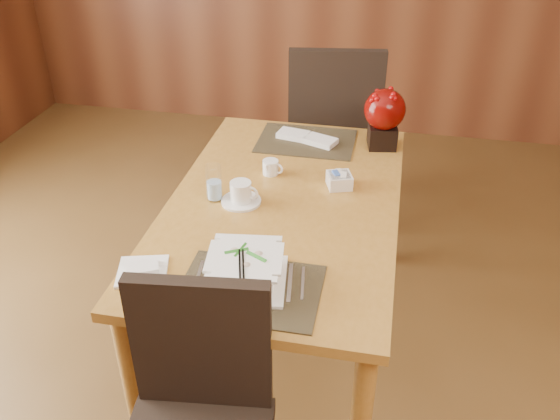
% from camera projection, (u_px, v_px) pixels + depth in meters
% --- Properties ---
extents(dining_table, '(0.90, 1.50, 0.75)m').
position_uv_depth(dining_table, '(284.00, 222.00, 2.39)').
color(dining_table, '#B37E31').
rests_on(dining_table, ground).
extents(placemat_near, '(0.45, 0.33, 0.01)m').
position_uv_depth(placemat_near, '(250.00, 289.00, 1.88)').
color(placemat_near, black).
rests_on(placemat_near, dining_table).
extents(placemat_far, '(0.45, 0.33, 0.01)m').
position_uv_depth(placemat_far, '(306.00, 141.00, 2.79)').
color(placemat_far, black).
rests_on(placemat_far, dining_table).
extents(soup_setting, '(0.29, 0.29, 0.11)m').
position_uv_depth(soup_setting, '(245.00, 270.00, 1.89)').
color(soup_setting, white).
rests_on(soup_setting, dining_table).
extents(coffee_cup, '(0.16, 0.16, 0.09)m').
position_uv_depth(coffee_cup, '(241.00, 194.00, 2.31)').
color(coffee_cup, white).
rests_on(coffee_cup, dining_table).
extents(water_glass, '(0.08, 0.08, 0.15)m').
position_uv_depth(water_glass, '(214.00, 183.00, 2.32)').
color(water_glass, white).
rests_on(water_glass, dining_table).
extents(creamer_jug, '(0.11, 0.11, 0.06)m').
position_uv_depth(creamer_jug, '(271.00, 167.00, 2.51)').
color(creamer_jug, white).
rests_on(creamer_jug, dining_table).
extents(sugar_caddy, '(0.12, 0.12, 0.06)m').
position_uv_depth(sugar_caddy, '(339.00, 180.00, 2.42)').
color(sugar_caddy, white).
rests_on(sugar_caddy, dining_table).
extents(berry_decor, '(0.19, 0.19, 0.28)m').
position_uv_depth(berry_decor, '(384.00, 115.00, 2.67)').
color(berry_decor, black).
rests_on(berry_decor, dining_table).
extents(napkins_far, '(0.30, 0.18, 0.03)m').
position_uv_depth(napkins_far, '(309.00, 138.00, 2.78)').
color(napkins_far, white).
rests_on(napkins_far, dining_table).
extents(bread_plate, '(0.20, 0.20, 0.01)m').
position_uv_depth(bread_plate, '(143.00, 271.00, 1.96)').
color(bread_plate, white).
rests_on(bread_plate, dining_table).
extents(near_chair, '(0.48, 0.49, 0.94)m').
position_uv_depth(near_chair, '(197.00, 414.00, 1.75)').
color(near_chair, black).
rests_on(near_chair, ground).
extents(far_chair, '(0.57, 0.58, 1.09)m').
position_uv_depth(far_chair, '(333.00, 128.00, 3.25)').
color(far_chair, black).
rests_on(far_chair, ground).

